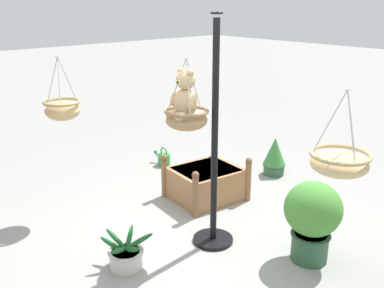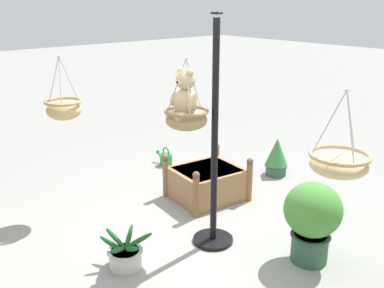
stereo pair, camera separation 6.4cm
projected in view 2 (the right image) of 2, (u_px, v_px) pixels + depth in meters
ground_plane at (195, 236)px, 5.01m from camera, size 40.00×40.00×0.00m
display_pole_central at (214, 178)px, 4.67m from camera, size 0.44×0.44×2.44m
hanging_basket_with_teddy at (186, 118)px, 4.42m from camera, size 0.45×0.45×0.72m
teddy_bear at (184, 97)px, 4.33m from camera, size 0.34×0.31×0.49m
hanging_basket_left_high at (339, 163)px, 3.82m from camera, size 0.53×0.53×0.76m
hanging_basket_right_low at (64, 109)px, 5.19m from camera, size 0.43×0.43×0.75m
wooden_planter_box at (207, 182)px, 5.89m from camera, size 0.91×1.01×0.60m
potted_plant_bushy_green at (312, 217)px, 4.40m from camera, size 0.57×0.57×0.85m
potted_plant_small_succulent at (277, 157)px, 6.66m from camera, size 0.34×0.34×0.58m
potted_plant_trailing_ivy at (125, 255)px, 4.41m from camera, size 0.57×0.53×0.37m
watering_can at (166, 159)px, 7.12m from camera, size 0.35×0.20×0.30m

